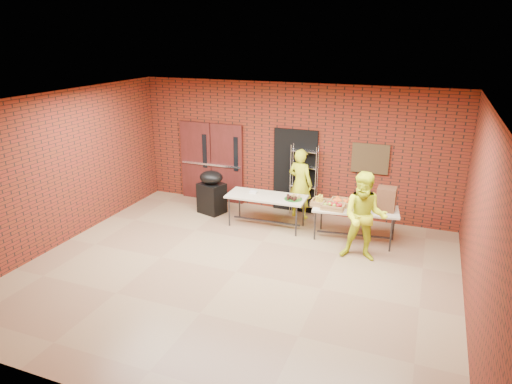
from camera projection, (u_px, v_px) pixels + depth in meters
room at (235, 193)px, 8.13m from camera, size 8.08×7.08×3.28m
double_doors at (212, 162)px, 12.09m from camera, size 1.78×0.12×2.10m
dark_doorway at (295, 171)px, 11.33m from camera, size 1.10×0.06×2.10m
bronze_plaque at (370, 159)px, 10.54m from camera, size 0.85×0.04×0.70m
wire_rack at (304, 180)px, 11.16m from camera, size 0.65×0.24×1.77m
table_left at (266, 198)px, 10.51m from camera, size 1.85×0.81×0.75m
table_right at (355, 211)px, 9.80m from camera, size 1.88×0.99×0.74m
basket_bananas at (322, 202)px, 9.94m from camera, size 0.45×0.35×0.14m
basket_oranges at (342, 202)px, 9.94m from camera, size 0.49×0.38×0.15m
basket_apples at (333, 206)px, 9.73m from camera, size 0.48×0.37×0.15m
muffin_tray at (293, 197)px, 10.26m from camera, size 0.41×0.41×0.10m
napkin_box at (253, 192)px, 10.65m from camera, size 0.16×0.11×0.05m
coffee_dispenser at (386, 199)px, 9.59m from camera, size 0.38×0.34×0.50m
cup_stack_front at (371, 207)px, 9.46m from camera, size 0.09×0.09×0.27m
cup_stack_mid at (374, 208)px, 9.50m from camera, size 0.08×0.08×0.23m
cup_stack_back at (371, 203)px, 9.69m from camera, size 0.09×0.09×0.27m
covered_grill at (212, 192)px, 11.37m from camera, size 0.72×0.65×1.09m
volunteer_woman at (300, 184)px, 10.99m from camera, size 0.71×0.56×1.72m
volunteer_man at (364, 217)px, 8.89m from camera, size 0.92×0.74×1.81m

